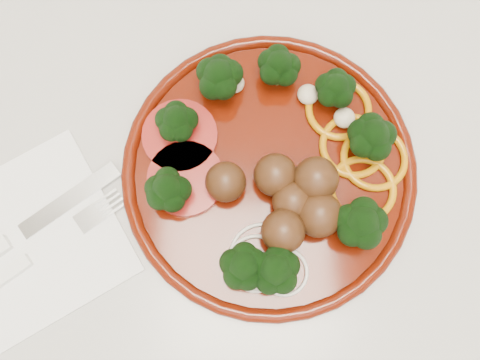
{
  "coord_description": "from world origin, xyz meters",
  "views": [
    {
      "loc": [
        -0.05,
        1.59,
        1.43
      ],
      "look_at": [
        -0.05,
        1.71,
        0.92
      ],
      "focal_mm": 40.0,
      "sensor_mm": 36.0,
      "label": 1
    }
  ],
  "objects_px": {
    "plate": "(272,171)",
    "knife": "(3,245)",
    "fork": "(15,269)",
    "napkin": "(31,240)"
  },
  "relations": [
    {
      "from": "plate",
      "to": "knife",
      "type": "height_order",
      "value": "plate"
    },
    {
      "from": "knife",
      "to": "fork",
      "type": "bearing_deg",
      "value": -97.0
    },
    {
      "from": "napkin",
      "to": "fork",
      "type": "xyz_separation_m",
      "value": [
        -0.01,
        -0.03,
        0.01
      ]
    },
    {
      "from": "plate",
      "to": "fork",
      "type": "relative_size",
      "value": 1.84
    },
    {
      "from": "plate",
      "to": "knife",
      "type": "relative_size",
      "value": 1.64
    },
    {
      "from": "plate",
      "to": "knife",
      "type": "distance_m",
      "value": 0.28
    },
    {
      "from": "plate",
      "to": "knife",
      "type": "bearing_deg",
      "value": -167.26
    },
    {
      "from": "plate",
      "to": "knife",
      "type": "xyz_separation_m",
      "value": [
        -0.27,
        -0.06,
        -0.01
      ]
    },
    {
      "from": "plate",
      "to": "fork",
      "type": "distance_m",
      "value": 0.27
    },
    {
      "from": "plate",
      "to": "napkin",
      "type": "bearing_deg",
      "value": -167.11
    }
  ]
}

